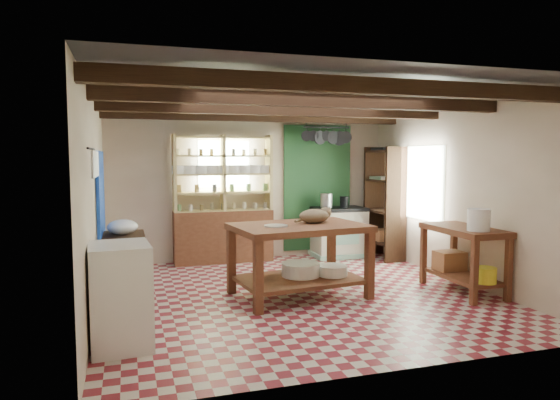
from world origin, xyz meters
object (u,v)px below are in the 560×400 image
object	(u,v)px
stove	(339,232)
right_counter	(463,260)
white_cabinet	(120,296)
cat	(314,216)
work_table	(299,260)
prep_table	(124,265)

from	to	relation	value
stove	right_counter	size ratio (longest dim) A/B	0.75
white_cabinet	right_counter	xyz separation A→B (m)	(4.40, 0.68, -0.06)
stove	cat	size ratio (longest dim) A/B	2.27
white_cabinet	work_table	bearing A→B (deg)	23.09
stove	cat	xyz separation A→B (m)	(-1.31, -2.16, 0.59)
stove	work_table	bearing A→B (deg)	-124.26
cat	stove	bearing A→B (deg)	41.70
stove	white_cabinet	world-z (taller)	white_cabinet
prep_table	right_counter	distance (m)	4.54
work_table	cat	bearing A→B (deg)	11.31
prep_table	right_counter	xyz separation A→B (m)	(4.38, -1.18, 0.04)
prep_table	right_counter	world-z (taller)	right_counter
stove	right_counter	distance (m)	2.77
work_table	cat	size ratio (longest dim) A/B	4.09
right_counter	cat	world-z (taller)	cat
work_table	cat	world-z (taller)	cat
work_table	prep_table	bearing A→B (deg)	155.02
stove	prep_table	size ratio (longest dim) A/B	1.14
right_counter	white_cabinet	bearing A→B (deg)	-170.41
prep_table	white_cabinet	bearing A→B (deg)	-90.93
white_cabinet	cat	xyz separation A→B (m)	(2.46, 1.22, 0.54)
work_table	white_cabinet	distance (m)	2.49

